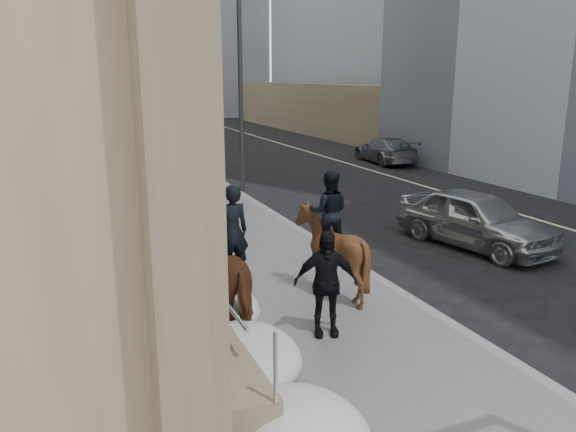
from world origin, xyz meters
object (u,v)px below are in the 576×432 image
Objects in this scene: mounted_horse_left at (237,273)px; car_grey at (385,150)px; pedestrian at (325,283)px; car_silver at (476,219)px; mounted_horse_right at (330,245)px.

mounted_horse_left is 21.69m from car_grey.
car_silver is at bearing 46.17° from pedestrian.
mounted_horse_left is 0.55× the size of car_grey.
pedestrian is 21.61m from car_grey.
pedestrian is (-0.92, -1.67, -0.11)m from mounted_horse_right.
car_grey is (13.60, 16.89, -0.46)m from mounted_horse_left.
car_silver is at bearing -136.76° from mounted_horse_right.
car_silver is at bearing 73.01° from car_grey.
mounted_horse_left is at bearing 42.70° from mounted_horse_right.
mounted_horse_right is 1.36× the size of pedestrian.
car_silver is 15.43m from car_grey.
pedestrian reaches higher than car_silver.
mounted_horse_right is at bearing 77.89° from pedestrian.
car_grey is at bearing -101.17° from mounted_horse_right.
mounted_horse_right is 19.73m from car_grey.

